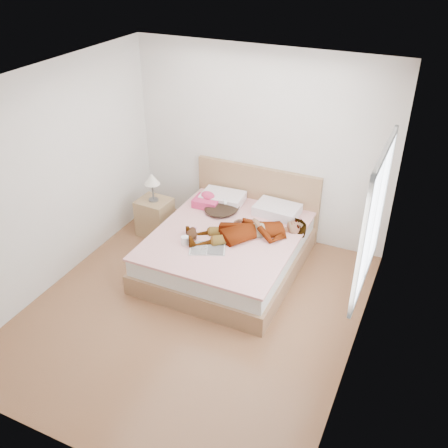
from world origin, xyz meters
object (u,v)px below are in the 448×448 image
object	(u,v)px
bed	(230,245)
plush_toy	(192,234)
towel	(207,201)
magazine	(207,249)
phone	(225,202)
coffee_mug	(185,240)
woman	(248,228)
nightstand	(155,214)

from	to	relation	value
bed	plush_toy	distance (m)	0.59
towel	magazine	xyz separation A→B (m)	(0.48, -0.97, -0.07)
towel	plush_toy	bearing A→B (deg)	-76.28
phone	towel	bearing A→B (deg)	131.33
towel	coffee_mug	size ratio (longest dim) A/B	2.70
bed	plush_toy	xyz separation A→B (m)	(-0.35, -0.37, 0.30)
woman	phone	size ratio (longest dim) A/B	18.02
nightstand	plush_toy	bearing A→B (deg)	-32.84
towel	plush_toy	size ratio (longest dim) A/B	1.59
woman	plush_toy	bearing A→B (deg)	-95.19
woman	magazine	xyz separation A→B (m)	(-0.32, -0.50, -0.10)
phone	bed	bearing A→B (deg)	-93.06
nightstand	woman	bearing A→B (deg)	-8.94
bed	towel	world-z (taller)	bed
coffee_mug	nightstand	distance (m)	1.21
woman	magazine	bearing A→B (deg)	-68.66
phone	plush_toy	size ratio (longest dim) A/B	0.37
magazine	towel	bearing A→B (deg)	116.58
towel	magazine	bearing A→B (deg)	-63.42
nightstand	towel	bearing A→B (deg)	17.76
woman	nightstand	world-z (taller)	nightstand
plush_toy	nightstand	xyz separation A→B (m)	(-0.92, 0.59, -0.26)
coffee_mug	plush_toy	bearing A→B (deg)	86.86
bed	magazine	size ratio (longest dim) A/B	4.14
bed	coffee_mug	bearing A→B (deg)	-124.16
towel	magazine	world-z (taller)	towel
magazine	plush_toy	distance (m)	0.32
plush_toy	nightstand	size ratio (longest dim) A/B	0.24
coffee_mug	nightstand	bearing A→B (deg)	140.55
bed	magazine	xyz separation A→B (m)	(-0.07, -0.51, 0.24)
bed	towel	distance (m)	0.78
bed	nightstand	world-z (taller)	bed
phone	towel	size ratio (longest dim) A/B	0.23
nightstand	coffee_mug	bearing A→B (deg)	-39.45
coffee_mug	nightstand	world-z (taller)	nightstand
towel	phone	bearing A→B (deg)	-13.02
phone	plush_toy	world-z (taller)	phone
phone	bed	xyz separation A→B (m)	(0.25, -0.38, -0.40)
coffee_mug	plush_toy	xyz separation A→B (m)	(0.01, 0.16, 0.01)
magazine	coffee_mug	distance (m)	0.29
magazine	plush_toy	size ratio (longest dim) A/B	2.18
woman	nightstand	xyz separation A→B (m)	(-1.53, 0.24, -0.30)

